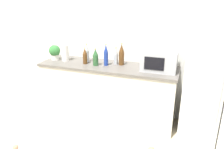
# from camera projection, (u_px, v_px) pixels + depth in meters

# --- Properties ---
(wall_back) EXTENTS (8.00, 0.06, 2.55)m
(wall_back) POSITION_uv_depth(u_px,v_px,m) (145.00, 38.00, 3.31)
(wall_back) COLOR white
(wall_back) RESTS_ON ground_plane
(back_counter) EXTENTS (2.10, 0.63, 0.89)m
(back_counter) POSITION_uv_depth(u_px,v_px,m) (108.00, 92.00, 3.45)
(back_counter) COLOR silver
(back_counter) RESTS_ON ground_plane
(refrigerator) EXTENTS (0.93, 0.74, 1.72)m
(refrigerator) POSITION_uv_depth(u_px,v_px,m) (222.00, 81.00, 2.75)
(refrigerator) COLOR white
(refrigerator) RESTS_ON ground_plane
(potted_plant) EXTENTS (0.18, 0.18, 0.24)m
(potted_plant) POSITION_uv_depth(u_px,v_px,m) (55.00, 52.00, 3.54)
(potted_plant) COLOR silver
(potted_plant) RESTS_ON back_counter
(paper_towel_roll) EXTENTS (0.12, 0.12, 0.26)m
(paper_towel_roll) POSITION_uv_depth(u_px,v_px,m) (65.00, 53.00, 3.49)
(paper_towel_roll) COLOR white
(paper_towel_roll) RESTS_ON back_counter
(microwave) EXTENTS (0.48, 0.37, 0.28)m
(microwave) POSITION_uv_depth(u_px,v_px,m) (159.00, 60.00, 3.03)
(microwave) COLOR #B2B5BA
(microwave) RESTS_ON back_counter
(back_bottle_0) EXTENTS (0.08, 0.08, 0.25)m
(back_bottle_0) POSITION_uv_depth(u_px,v_px,m) (96.00, 57.00, 3.25)
(back_bottle_0) COLOR #2D6033
(back_bottle_0) RESTS_ON back_counter
(back_bottle_1) EXTENTS (0.07, 0.07, 0.28)m
(back_bottle_1) POSITION_uv_depth(u_px,v_px,m) (87.00, 53.00, 3.44)
(back_bottle_1) COLOR #B2B7BC
(back_bottle_1) RESTS_ON back_counter
(back_bottle_2) EXTENTS (0.07, 0.07, 0.32)m
(back_bottle_2) POSITION_uv_depth(u_px,v_px,m) (106.00, 55.00, 3.24)
(back_bottle_2) COLOR navy
(back_bottle_2) RESTS_ON back_counter
(back_bottle_3) EXTENTS (0.07, 0.07, 0.25)m
(back_bottle_3) POSITION_uv_depth(u_px,v_px,m) (85.00, 56.00, 3.33)
(back_bottle_3) COLOR brown
(back_bottle_3) RESTS_ON back_counter
(back_bottle_4) EXTENTS (0.08, 0.08, 0.33)m
(back_bottle_4) POSITION_uv_depth(u_px,v_px,m) (121.00, 55.00, 3.26)
(back_bottle_4) COLOR brown
(back_bottle_4) RESTS_ON back_counter
(back_bottle_5) EXTENTS (0.06, 0.06, 0.26)m
(back_bottle_5) POSITION_uv_depth(u_px,v_px,m) (116.00, 56.00, 3.30)
(back_bottle_5) COLOR #B2B7BC
(back_bottle_5) RESTS_ON back_counter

